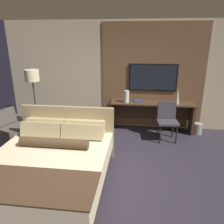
{
  "coord_description": "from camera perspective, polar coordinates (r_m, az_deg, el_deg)",
  "views": [
    {
      "loc": [
        0.57,
        -3.2,
        2.34
      ],
      "look_at": [
        0.05,
        1.04,
        0.9
      ],
      "focal_mm": 35.0,
      "sensor_mm": 36.0,
      "label": 1
    }
  ],
  "objects": [
    {
      "name": "wall_back_tv_panel",
      "position": [
        5.88,
        2.76,
        9.4
      ],
      "size": [
        7.2,
        0.09,
        2.8
      ],
      "color": "#BCAD8E",
      "rests_on": "ground_plane"
    },
    {
      "name": "vase_tall",
      "position": [
        5.69,
        16.77,
        4.04
      ],
      "size": [
        0.09,
        0.09,
        0.41
      ],
      "color": "silver",
      "rests_on": "desk"
    },
    {
      "name": "bed",
      "position": [
        3.89,
        -15.74,
        -13.28
      ],
      "size": [
        1.9,
        2.21,
        1.06
      ],
      "color": "#33281E",
      "rests_on": "ground_plane"
    },
    {
      "name": "floor_lamp",
      "position": [
        5.72,
        -20.04,
        7.69
      ],
      "size": [
        0.34,
        0.34,
        1.63
      ],
      "color": "#282623",
      "rests_on": "ground_plane"
    },
    {
      "name": "waste_bin",
      "position": [
        6.06,
        21.47,
        -4.03
      ],
      "size": [
        0.22,
        0.22,
        0.28
      ],
      "color": "gray",
      "rests_on": "ground_plane"
    },
    {
      "name": "desk",
      "position": [
        5.83,
        10.25,
        0.31
      ],
      "size": [
        2.13,
        0.48,
        0.78
      ],
      "color": "#422D1E",
      "rests_on": "ground_plane"
    },
    {
      "name": "vase_short",
      "position": [
        5.61,
        3.81,
        4.08
      ],
      "size": [
        0.13,
        0.13,
        0.31
      ],
      "color": "silver",
      "rests_on": "desk"
    },
    {
      "name": "tv",
      "position": [
        5.81,
        10.64,
        8.84
      ],
      "size": [
        1.24,
        0.04,
        0.7
      ],
      "color": "black"
    },
    {
      "name": "ground_plane",
      "position": [
        4.01,
        -2.62,
        -17.18
      ],
      "size": [
        16.0,
        16.0,
        0.0
      ],
      "primitive_type": "plane",
      "color": "#28232D"
    },
    {
      "name": "desk_chair",
      "position": [
        5.39,
        14.18,
        -1.38
      ],
      "size": [
        0.51,
        0.51,
        0.91
      ],
      "rotation": [
        0.0,
        0.0,
        0.09
      ],
      "color": "#38333D",
      "rests_on": "ground_plane"
    },
    {
      "name": "book",
      "position": [
        5.75,
        6.77,
        2.92
      ],
      "size": [
        0.26,
        0.22,
        0.03
      ],
      "color": "navy",
      "rests_on": "desk"
    },
    {
      "name": "armchair_by_window",
      "position": [
        5.56,
        -24.39,
        -5.13
      ],
      "size": [
        1.1,
        1.12,
        0.78
      ],
      "rotation": [
        0.0,
        0.0,
        1.24
      ],
      "color": "#47423D",
      "rests_on": "ground_plane"
    }
  ]
}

